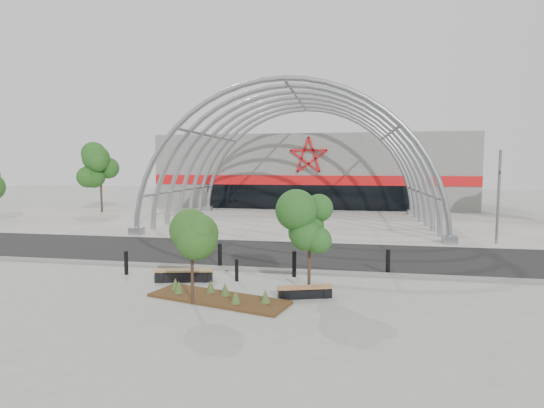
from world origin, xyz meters
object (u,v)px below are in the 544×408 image
Objects in this scene: signal_pole at (499,195)px; bollard_2 at (220,256)px; street_tree_1 at (309,224)px; bench_1 at (305,292)px; bench_0 at (184,276)px; street_tree_0 at (192,236)px.

signal_pole is 16.93m from bollard_2.
street_tree_1 reaches higher than bench_1.
bench_0 is at bearing -144.41° from signal_pole.
bench_0 is at bearing 165.55° from bench_1.
signal_pole is 15.41m from street_tree_1.
bollard_2 reaches higher than bench_1.
bench_1 is (5.01, -1.29, -0.04)m from bench_0.
street_tree_1 is 3.16× the size of bollard_2.
signal_pole is 1.73× the size of street_tree_0.
bench_1 is at bearing -14.45° from bench_0.
bench_1 is 5.64m from bollard_2.
street_tree_0 is 4.22m from street_tree_1.
signal_pole is 1.56× the size of street_tree_1.
street_tree_0 is at bearing -153.24° from street_tree_1.
street_tree_0 is 1.35× the size of bench_0.
street_tree_0 is at bearing -160.03° from bench_1.
bench_0 reaches higher than bench_1.
street_tree_0 is (-13.87, -13.52, -0.60)m from signal_pole.
bollard_2 is (-4.24, 3.70, 0.37)m from bench_1.
bench_0 is 1.20× the size of bench_1.
bench_0 is (-1.35, 2.62, -2.08)m from street_tree_0.
signal_pole is at bearing 44.25° from street_tree_0.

